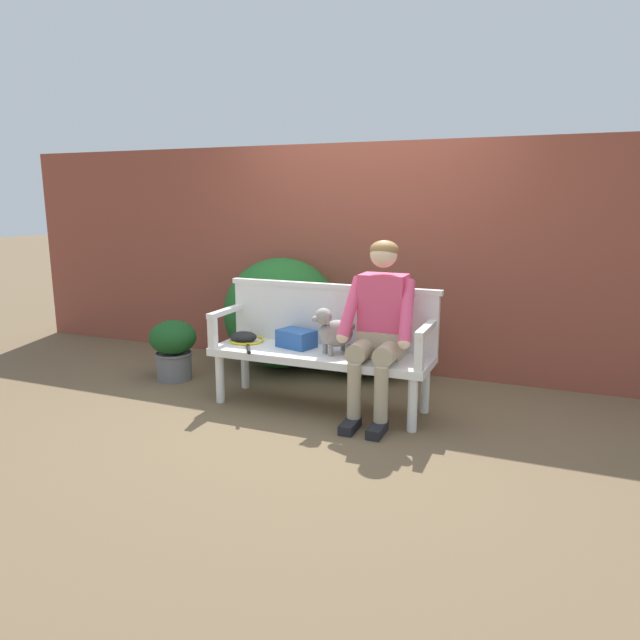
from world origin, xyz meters
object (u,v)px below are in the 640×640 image
at_px(baseball_glove, 244,337).
at_px(sports_bag, 296,339).
at_px(dog_on_bench, 333,331).
at_px(person_seated, 380,323).
at_px(potted_plant, 173,346).
at_px(tennis_racket, 247,341).
at_px(garden_bench, 320,359).

distance_m(baseball_glove, sports_bag, 0.47).
bearing_deg(dog_on_bench, person_seated, 1.51).
bearing_deg(person_seated, potted_plant, 174.79).
height_order(tennis_racket, sports_bag, sports_bag).
height_order(garden_bench, person_seated, person_seated).
xyz_separation_m(dog_on_bench, baseball_glove, (-0.82, 0.06, -0.14)).
xyz_separation_m(person_seated, potted_plant, (-1.99, 0.18, -0.42)).
relative_size(sports_bag, potted_plant, 0.51).
bearing_deg(baseball_glove, sports_bag, -15.14).
bearing_deg(tennis_racket, potted_plant, 171.49).
bearing_deg(potted_plant, sports_bag, -4.97).
distance_m(garden_bench, potted_plant, 1.52).
height_order(garden_bench, baseball_glove, baseball_glove).
bearing_deg(sports_bag, dog_on_bench, -12.89).
relative_size(person_seated, baseball_glove, 6.03).
height_order(person_seated, potted_plant, person_seated).
bearing_deg(sports_bag, potted_plant, 175.03).
distance_m(dog_on_bench, sports_bag, 0.37).
xyz_separation_m(baseball_glove, sports_bag, (0.47, 0.02, 0.03)).
bearing_deg(garden_bench, dog_on_bench, -12.03).
relative_size(tennis_racket, sports_bag, 2.00).
distance_m(baseball_glove, potted_plant, 0.85).
bearing_deg(baseball_glove, tennis_racket, -2.34).
bearing_deg(tennis_racket, dog_on_bench, -4.72).
distance_m(garden_bench, dog_on_bench, 0.27).
relative_size(dog_on_bench, potted_plant, 0.67).
bearing_deg(person_seated, garden_bench, 178.07).
xyz_separation_m(dog_on_bench, tennis_racket, (-0.79, 0.07, -0.17)).
xyz_separation_m(baseball_glove, potted_plant, (-0.81, 0.13, -0.19)).
bearing_deg(tennis_racket, sports_bag, 1.82).
xyz_separation_m(garden_bench, baseball_glove, (-0.70, 0.03, 0.10)).
height_order(garden_bench, dog_on_bench, dog_on_bench).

